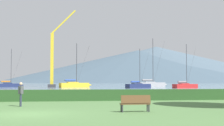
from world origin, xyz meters
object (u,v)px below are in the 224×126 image
(sailboat_slip_0, at_px, (151,84))
(sailboat_slip_1, at_px, (9,85))
(sailboat_slip_3, at_px, (75,85))
(person_standing_walker, at_px, (21,92))
(sailboat_slip_6, at_px, (185,85))
(park_bench_near_path, at_px, (135,102))
(sailboat_slip_9, at_px, (138,85))
(dock_crane, at_px, (53,62))

(sailboat_slip_0, bearing_deg, sailboat_slip_1, 171.77)
(sailboat_slip_3, height_order, person_standing_walker, sailboat_slip_3)
(sailboat_slip_1, xyz_separation_m, sailboat_slip_6, (43.78, -18.01, -0.01))
(sailboat_slip_3, bearing_deg, sailboat_slip_6, -37.04)
(park_bench_near_path, relative_size, person_standing_walker, 1.04)
(sailboat_slip_1, bearing_deg, sailboat_slip_3, -38.24)
(sailboat_slip_0, height_order, sailboat_slip_9, sailboat_slip_0)
(sailboat_slip_0, bearing_deg, dock_crane, -175.41)
(sailboat_slip_3, xyz_separation_m, sailboat_slip_9, (14.98, -8.68, -0.13))
(sailboat_slip_1, xyz_separation_m, sailboat_slip_9, (32.66, -16.38, -0.02))
(sailboat_slip_3, height_order, dock_crane, dock_crane)
(person_standing_walker, bearing_deg, sailboat_slip_9, 59.57)
(sailboat_slip_6, bearing_deg, sailboat_slip_1, 142.33)
(person_standing_walker, relative_size, dock_crane, 0.08)
(sailboat_slip_0, relative_size, dock_crane, 0.69)
(sailboat_slip_1, bearing_deg, park_bench_near_path, -90.17)
(sailboat_slip_3, relative_size, dock_crane, 0.56)
(sailboat_slip_6, distance_m, sailboat_slip_9, 11.24)
(park_bench_near_path, relative_size, dock_crane, 0.08)
(sailboat_slip_0, height_order, sailboat_slip_1, sailboat_slip_0)
(park_bench_near_path, bearing_deg, sailboat_slip_1, 102.32)
(sailboat_slip_1, xyz_separation_m, dock_crane, (12.06, -6.71, 5.98))
(sailboat_slip_1, relative_size, sailboat_slip_6, 1.00)
(sailboat_slip_6, xyz_separation_m, sailboat_slip_9, (-11.12, 1.63, -0.01))
(sailboat_slip_3, relative_size, person_standing_walker, 6.97)
(sailboat_slip_3, distance_m, sailboat_slip_9, 17.31)
(sailboat_slip_0, xyz_separation_m, park_bench_near_path, (-20.55, -73.02, -0.25))
(sailboat_slip_9, bearing_deg, dock_crane, 133.91)
(person_standing_walker, bearing_deg, sailboat_slip_0, 58.49)
(person_standing_walker, height_order, dock_crane, dock_crane)
(sailboat_slip_6, xyz_separation_m, person_standing_walker, (-31.39, -51.50, 0.38))
(sailboat_slip_0, xyz_separation_m, sailboat_slip_6, (3.92, -16.61, -0.18))
(sailboat_slip_3, xyz_separation_m, dock_crane, (-5.61, 0.99, 5.86))
(sailboat_slip_1, relative_size, sailboat_slip_3, 0.92)
(park_bench_near_path, bearing_deg, dock_crane, 93.88)
(sailboat_slip_1, bearing_deg, person_standing_walker, -94.60)
(park_bench_near_path, bearing_deg, sailboat_slip_6, 64.32)
(sailboat_slip_3, relative_size, sailboat_slip_9, 1.21)
(dock_crane, bearing_deg, sailboat_slip_9, -25.15)
(sailboat_slip_9, height_order, person_standing_walker, sailboat_slip_9)
(person_standing_walker, bearing_deg, sailboat_slip_1, 90.56)
(sailboat_slip_9, relative_size, park_bench_near_path, 5.55)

